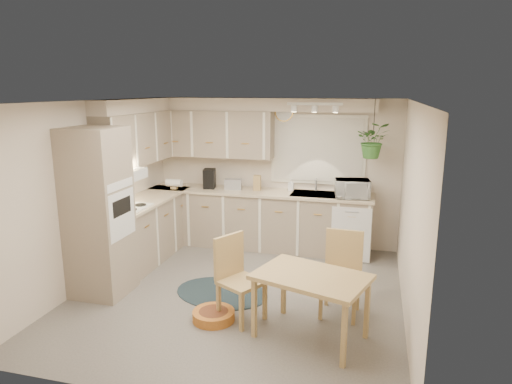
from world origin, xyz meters
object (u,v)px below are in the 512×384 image
braided_rug (222,293)px  microwave (352,187)px  chair_back (341,275)px  pet_bed (214,316)px  dining_table (311,306)px  chair_left (242,280)px

braided_rug → microwave: microwave is taller
chair_back → pet_bed: 1.50m
chair_back → dining_table: bearing=70.1°
dining_table → chair_back: bearing=66.0°
dining_table → pet_bed: bearing=175.7°
pet_bed → dining_table: bearing=-4.3°
chair_left → braided_rug: chair_left is taller
chair_left → braided_rug: bearing=-113.7°
braided_rug → pet_bed: 0.70m
chair_left → pet_bed: 0.53m
chair_back → microwave: 2.01m
dining_table → pet_bed: (-1.10, 0.08, -0.29)m
braided_rug → pet_bed: bearing=-78.6°
microwave → chair_left: bearing=-123.7°
chair_left → chair_back: size_ratio=0.99×
chair_back → braided_rug: 1.58m
chair_left → chair_back: bearing=139.8°
chair_back → braided_rug: bearing=-3.1°
pet_bed → chair_back: bearing=20.1°
dining_table → chair_back: (0.26, 0.58, 0.13)m
braided_rug → microwave: 2.53m
microwave → chair_back: bearing=-99.1°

